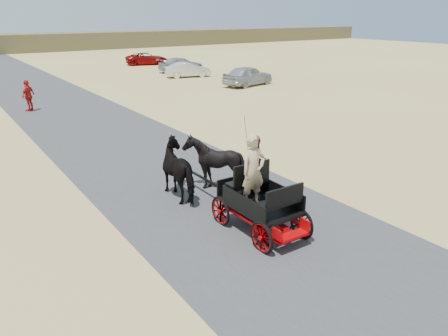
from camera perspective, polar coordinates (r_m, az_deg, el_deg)
ground at (r=9.91m, az=12.40°, el=-12.54°), size 140.00×140.00×0.00m
road at (r=9.91m, az=12.41°, el=-12.51°), size 6.00×140.00×0.01m
carriage at (r=11.05m, az=4.69°, el=-6.43°), size 1.30×2.40×0.72m
horse_left at (r=12.88m, az=-5.52°, el=-0.20°), size 0.91×2.01×1.70m
horse_right at (r=13.41m, az=-1.41°, el=0.70°), size 1.37×1.54×1.70m
driver_man at (r=10.47m, az=3.85°, el=-0.41°), size 0.66×0.43×1.80m
passenger_woman at (r=11.21m, az=4.14°, el=0.35°), size 0.77×0.60×1.58m
pedestrian at (r=26.75m, az=-24.19°, el=8.63°), size 1.02×1.01×1.73m
car_a at (r=33.39m, az=3.15°, el=11.96°), size 4.60×2.64×1.47m
car_b at (r=37.95m, az=-4.75°, el=12.67°), size 3.93×2.12×1.23m
car_c at (r=41.58m, az=-5.62°, el=13.28°), size 4.45×2.00×1.27m
car_d at (r=47.82m, az=-10.02°, el=13.88°), size 4.78×3.09×1.23m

